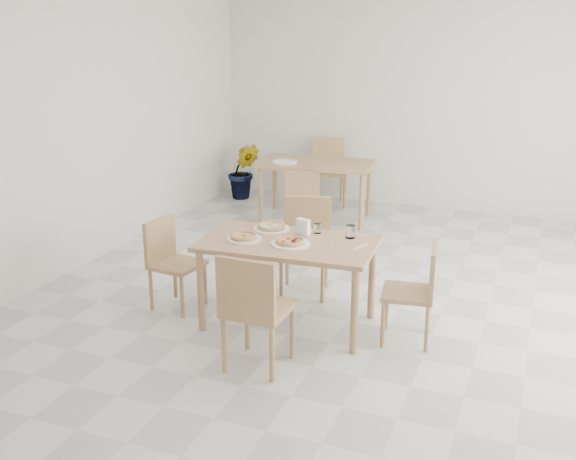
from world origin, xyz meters
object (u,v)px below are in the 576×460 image
at_px(plate_margherita, 244,239).
at_px(plate_mushroom, 272,229).
at_px(chair_south, 253,305).
at_px(plate_empty, 285,162).
at_px(chair_west, 170,257).
at_px(tumbler_b, 317,228).
at_px(chair_back_s, 303,199).
at_px(main_table, 288,251).
at_px(chair_back_n, 329,166).
at_px(plate_pepperoni, 290,244).
at_px(pizza_pepperoni, 290,241).
at_px(pizza_mushroom, 272,226).
at_px(napkin_holder, 303,228).
at_px(pizza_margherita, 244,236).
at_px(second_table, 316,169).
at_px(potted_plant, 244,171).
at_px(chair_east, 418,287).
at_px(chair_north, 306,238).
at_px(tumbler_a, 351,232).

xyz_separation_m(plate_margherita, plate_mushroom, (0.11, 0.34, 0.00)).
bearing_deg(chair_south, plate_empty, -70.36).
relative_size(chair_west, plate_empty, 2.56).
height_order(tumbler_b, chair_back_s, tumbler_b).
distance_m(main_table, chair_back_n, 3.97).
bearing_deg(chair_back_s, chair_south, 91.37).
relative_size(plate_pepperoni, pizza_pepperoni, 1.04).
bearing_deg(tumbler_b, plate_margherita, -141.81).
xyz_separation_m(chair_south, chair_west, (-1.18, 0.80, -0.06)).
xyz_separation_m(chair_back_s, plate_empty, (-0.47, 0.59, 0.29)).
bearing_deg(plate_pepperoni, plate_mushroom, 133.55).
xyz_separation_m(plate_pepperoni, chair_back_n, (-0.97, 3.94, -0.23)).
bearing_deg(pizza_mushroom, chair_back_n, 100.44).
bearing_deg(pizza_pepperoni, chair_back_s, 107.92).
bearing_deg(napkin_holder, pizza_margherita, -128.66).
height_order(pizza_pepperoni, napkin_holder, napkin_holder).
xyz_separation_m(second_table, potted_plant, (-1.31, 0.60, -0.26)).
height_order(main_table, pizza_pepperoni, pizza_pepperoni).
bearing_deg(plate_margherita, chair_back_n, 98.05).
bearing_deg(chair_south, chair_east, -136.90).
height_order(chair_north, plate_pepperoni, chair_north).
relative_size(tumbler_a, napkin_holder, 0.75).
bearing_deg(potted_plant, plate_pepperoni, -59.71).
bearing_deg(potted_plant, plate_mushroom, -61.16).
distance_m(tumbler_b, second_table, 2.94).
bearing_deg(pizza_margherita, chair_east, 7.57).
relative_size(chair_back_n, potted_plant, 1.12).
bearing_deg(second_table, plate_margherita, -88.66).
relative_size(tumbler_b, chair_back_s, 0.10).
bearing_deg(chair_north, main_table, -94.24).
distance_m(chair_east, plate_pepperoni, 1.08).
bearing_deg(tumbler_a, second_table, 114.60).
relative_size(main_table, pizza_margherita, 5.03).
distance_m(plate_pepperoni, plate_empty, 3.22).
relative_size(plate_margherita, plate_empty, 0.91).
distance_m(main_table, chair_south, 0.84).
bearing_deg(napkin_holder, chair_north, 123.61).
xyz_separation_m(chair_east, tumbler_a, (-0.62, 0.19, 0.33)).
relative_size(tumbler_b, second_table, 0.06).
relative_size(pizza_margherita, napkin_holder, 2.04).
relative_size(plate_margherita, napkin_holder, 2.00).
bearing_deg(chair_back_n, plate_mushroom, -103.42).
bearing_deg(pizza_mushroom, plate_margherita, -107.72).
bearing_deg(plate_margherita, plate_empty, 105.55).
bearing_deg(pizza_mushroom, potted_plant, 118.84).
distance_m(second_table, chair_back_n, 0.81).
bearing_deg(pizza_margherita, pizza_pepperoni, 3.21).
bearing_deg(chair_east, chair_south, -56.39).
bearing_deg(tumbler_b, chair_back_s, 113.47).
xyz_separation_m(chair_east, chair_back_n, (-1.99, 3.77, 0.05)).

